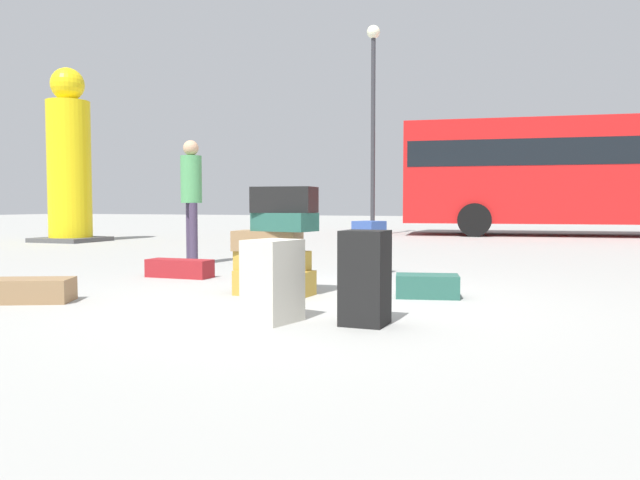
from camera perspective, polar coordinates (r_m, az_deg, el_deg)
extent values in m
plane|color=#9E9E99|center=(5.56, -1.05, -5.72)|extent=(80.00, 80.00, 0.00)
cube|color=#B28C33|center=(5.97, -4.21, -3.95)|extent=(0.74, 0.47, 0.24)
cube|color=#B28C33|center=(5.98, -4.40, -1.90)|extent=(0.71, 0.46, 0.19)
cube|color=olive|center=(6.02, -4.85, -0.06)|extent=(0.65, 0.41, 0.19)
cube|color=#26594C|center=(5.90, -3.27, 1.67)|extent=(0.62, 0.42, 0.17)
cube|color=black|center=(5.93, -3.29, 3.71)|extent=(0.60, 0.37, 0.25)
cube|color=black|center=(4.49, 4.16, -3.48)|extent=(0.33, 0.32, 0.68)
cube|color=#334F99|center=(7.70, 4.52, -0.72)|extent=(0.40, 0.41, 0.66)
cube|color=#26594C|center=(5.91, 9.83, -4.19)|extent=(0.64, 0.45, 0.21)
cube|color=beige|center=(4.60, -4.37, -3.77)|extent=(0.40, 0.45, 0.61)
cube|color=maroon|center=(7.58, -12.79, -2.56)|extent=(0.80, 0.29, 0.22)
cube|color=olive|center=(6.10, -24.95, -4.22)|extent=(0.77, 0.60, 0.21)
cylinder|color=#3F334C|center=(9.21, -11.84, 0.59)|extent=(0.12, 0.12, 0.89)
cylinder|color=#3F334C|center=(9.00, -11.56, 0.53)|extent=(0.12, 0.12, 0.89)
cylinder|color=#4C9959|center=(9.10, -11.76, 5.48)|extent=(0.30, 0.30, 0.67)
sphere|color=tan|center=(9.13, -11.79, 8.28)|extent=(0.22, 0.22, 0.22)
cylinder|color=yellow|center=(15.59, -22.05, 5.84)|extent=(0.97, 0.97, 3.25)
sphere|color=yellow|center=(15.82, -22.21, 13.11)|extent=(0.76, 0.76, 0.76)
cube|color=#4C4C4C|center=(15.60, -21.92, 0.05)|extent=(1.36, 1.36, 0.10)
cube|color=red|center=(18.75, 25.00, 5.69)|extent=(11.15, 3.73, 2.80)
cube|color=black|center=(18.78, 25.03, 7.18)|extent=(10.93, 3.73, 0.70)
cylinder|color=black|center=(19.61, 13.93, 1.98)|extent=(0.92, 0.35, 0.90)
cylinder|color=black|center=(17.11, 14.01, 1.80)|extent=(0.92, 0.35, 0.90)
cylinder|color=#333338|center=(17.27, 4.89, 9.42)|extent=(0.12, 0.12, 5.42)
sphere|color=#F2F2CC|center=(17.79, 4.94, 18.52)|extent=(0.36, 0.36, 0.36)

